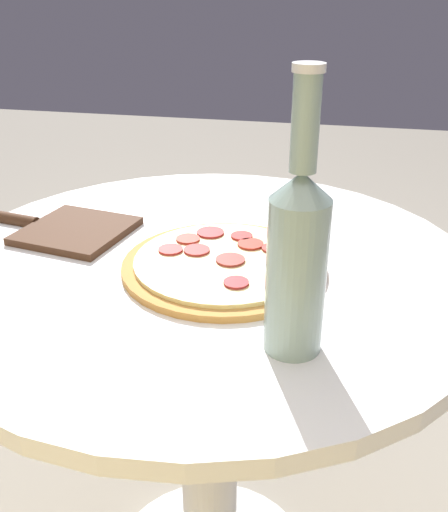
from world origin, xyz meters
name	(u,v)px	position (x,y,z in m)	size (l,w,h in m)	color
table	(208,362)	(0.00, 0.00, 0.52)	(0.80, 0.80, 0.71)	white
pizza	(224,263)	(-0.03, 0.03, 0.72)	(0.29, 0.29, 0.02)	#B77F3D
beer_bottle	(297,255)	(-0.15, 0.20, 0.83)	(0.06, 0.06, 0.30)	gray
pizza_paddle	(66,229)	(0.24, -0.04, 0.72)	(0.28, 0.18, 0.02)	#422819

